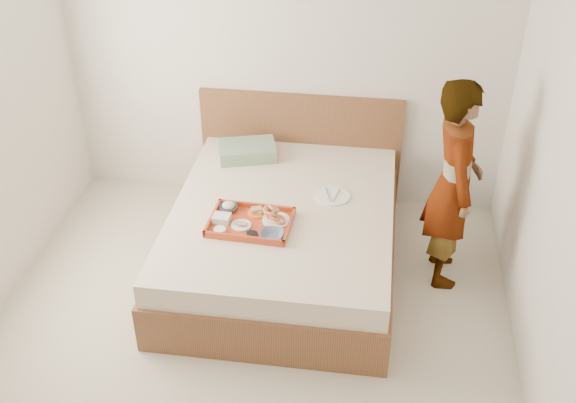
{
  "coord_description": "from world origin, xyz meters",
  "views": [
    {
      "loc": [
        0.75,
        -3.0,
        3.29
      ],
      "look_at": [
        0.19,
        0.9,
        0.65
      ],
      "focal_mm": 43.11,
      "sensor_mm": 36.0,
      "label": 1
    }
  ],
  "objects_px": {
    "tray": "(250,222)",
    "person": "(453,184)",
    "bed": "(283,237)",
    "dinner_plate": "(332,196)"
  },
  "relations": [
    {
      "from": "bed",
      "to": "person",
      "type": "relative_size",
      "value": 1.3
    },
    {
      "from": "bed",
      "to": "person",
      "type": "distance_m",
      "value": 1.27
    },
    {
      "from": "bed",
      "to": "dinner_plate",
      "type": "distance_m",
      "value": 0.47
    },
    {
      "from": "tray",
      "to": "dinner_plate",
      "type": "relative_size",
      "value": 2.15
    },
    {
      "from": "tray",
      "to": "person",
      "type": "xyz_separation_m",
      "value": [
        1.35,
        0.34,
        0.21
      ]
    },
    {
      "from": "tray",
      "to": "dinner_plate",
      "type": "xyz_separation_m",
      "value": [
        0.52,
        0.43,
        -0.02
      ]
    },
    {
      "from": "bed",
      "to": "dinner_plate",
      "type": "bearing_deg",
      "value": 29.07
    },
    {
      "from": "tray",
      "to": "person",
      "type": "bearing_deg",
      "value": 16.96
    },
    {
      "from": "bed",
      "to": "tray",
      "type": "height_order",
      "value": "tray"
    },
    {
      "from": "bed",
      "to": "tray",
      "type": "distance_m",
      "value": 0.42
    }
  ]
}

